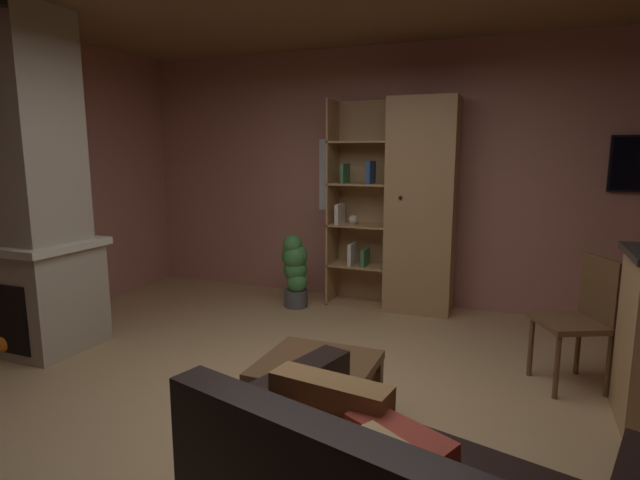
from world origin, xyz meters
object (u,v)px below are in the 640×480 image
at_px(bookshelf_cabinet, 412,208).
at_px(table_book_0, 317,360).
at_px(dining_chair, 583,313).
at_px(potted_floor_plant, 295,269).
at_px(coffee_table, 316,376).
at_px(stone_fireplace, 28,202).

distance_m(bookshelf_cabinet, table_book_0, 2.64).
height_order(table_book_0, dining_chair, dining_chair).
bearing_deg(potted_floor_plant, coffee_table, -62.78).
xyz_separation_m(stone_fireplace, bookshelf_cabinet, (2.69, 2.17, -0.16)).
distance_m(table_book_0, potted_floor_plant, 2.47).
relative_size(bookshelf_cabinet, coffee_table, 3.32).
bearing_deg(dining_chair, coffee_table, -140.25).
bearing_deg(table_book_0, coffee_table, 122.74).
xyz_separation_m(bookshelf_cabinet, table_book_0, (-0.01, -2.56, -0.62)).
distance_m(bookshelf_cabinet, coffee_table, 2.65).
distance_m(stone_fireplace, bookshelf_cabinet, 3.46).
bearing_deg(stone_fireplace, bookshelf_cabinet, 38.83).
bearing_deg(stone_fireplace, dining_chair, 11.58).
xyz_separation_m(coffee_table, dining_chair, (1.49, 1.24, 0.18)).
xyz_separation_m(stone_fireplace, dining_chair, (4.16, 0.85, -0.70)).
height_order(coffee_table, table_book_0, table_book_0).
distance_m(bookshelf_cabinet, dining_chair, 2.04).
bearing_deg(bookshelf_cabinet, dining_chair, -41.87).
bearing_deg(coffee_table, dining_chair, 39.75).
relative_size(stone_fireplace, coffee_table, 4.18).
height_order(stone_fireplace, potted_floor_plant, stone_fireplace).
relative_size(stone_fireplace, dining_chair, 2.96).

